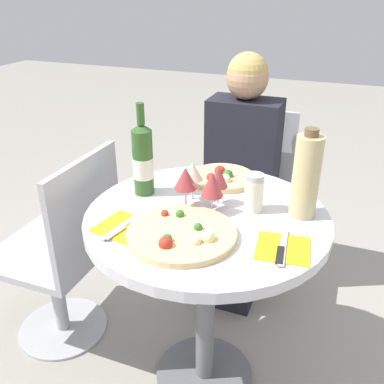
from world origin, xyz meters
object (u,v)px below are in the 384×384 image
(dining_table, at_px, (206,250))
(pizza_large, at_px, (182,234))
(tall_carafe, at_px, (306,176))
(chair_behind_diner, at_px, (244,200))
(chair_empty_side, at_px, (64,256))
(wine_bottle, at_px, (143,160))
(seated_diner, at_px, (237,191))

(dining_table, xyz_separation_m, pizza_large, (-0.02, -0.16, 0.16))
(tall_carafe, bearing_deg, dining_table, -160.28)
(chair_behind_diner, xyz_separation_m, chair_empty_side, (-0.56, -0.76, 0.00))
(pizza_large, bearing_deg, dining_table, 82.68)
(dining_table, relative_size, chair_empty_side, 0.92)
(chair_behind_diner, xyz_separation_m, wine_bottle, (-0.20, -0.71, 0.46))
(dining_table, bearing_deg, chair_behind_diner, 94.80)
(chair_behind_diner, relative_size, wine_bottle, 2.65)
(dining_table, distance_m, pizza_large, 0.23)
(seated_diner, height_order, pizza_large, seated_diner)
(chair_behind_diner, bearing_deg, wine_bottle, 74.63)
(seated_diner, bearing_deg, chair_empty_side, 47.70)
(dining_table, xyz_separation_m, wine_bottle, (-0.26, 0.06, 0.27))
(chair_empty_side, xyz_separation_m, tall_carafe, (0.92, 0.09, 0.47))
(pizza_large, height_order, tall_carafe, tall_carafe)
(chair_empty_side, xyz_separation_m, pizza_large, (0.61, -0.18, 0.35))
(chair_behind_diner, bearing_deg, dining_table, 94.80)
(tall_carafe, bearing_deg, pizza_large, -139.17)
(chair_behind_diner, xyz_separation_m, seated_diner, (-0.00, -0.14, 0.11))
(chair_behind_diner, distance_m, wine_bottle, 0.87)
(chair_empty_side, height_order, tall_carafe, tall_carafe)
(chair_behind_diner, relative_size, chair_empty_side, 1.00)
(dining_table, height_order, tall_carafe, tall_carafe)
(seated_diner, bearing_deg, chair_behind_diner, -90.00)
(chair_empty_side, distance_m, wine_bottle, 0.59)
(pizza_large, bearing_deg, chair_empty_side, 163.29)
(pizza_large, relative_size, tall_carafe, 1.13)
(pizza_large, height_order, wine_bottle, wine_bottle)
(wine_bottle, bearing_deg, pizza_large, -43.70)
(seated_diner, xyz_separation_m, tall_carafe, (0.35, -0.53, 0.36))
(chair_behind_diner, bearing_deg, seated_diner, 90.00)
(seated_diner, distance_m, pizza_large, 0.83)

